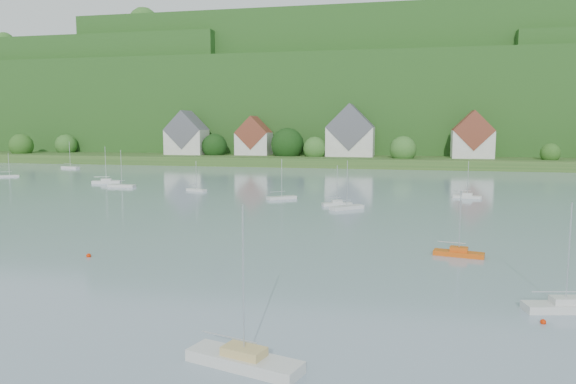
# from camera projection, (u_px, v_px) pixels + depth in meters

# --- Properties ---
(far_shore_strip) EXTENTS (600.00, 60.00, 3.00)m
(far_shore_strip) POSITION_uv_depth(u_px,v_px,m) (340.00, 158.00, 203.92)
(far_shore_strip) COLOR #2B511E
(far_shore_strip) RESTS_ON ground
(forested_ridge) EXTENTS (620.00, 181.22, 69.89)m
(forested_ridge) POSITION_uv_depth(u_px,v_px,m) (359.00, 106.00, 267.70)
(forested_ridge) COLOR #174215
(forested_ridge) RESTS_ON ground
(village_building_0) EXTENTS (14.00, 10.40, 16.00)m
(village_building_0) POSITION_uv_depth(u_px,v_px,m) (187.00, 137.00, 202.15)
(village_building_0) COLOR #BCB7AC
(village_building_0) RESTS_ON far_shore_strip
(village_building_1) EXTENTS (12.00, 9.36, 14.00)m
(village_building_1) POSITION_uv_depth(u_px,v_px,m) (254.00, 139.00, 198.82)
(village_building_1) COLOR #BCB7AC
(village_building_1) RESTS_ON far_shore_strip
(village_building_2) EXTENTS (16.00, 11.44, 18.00)m
(village_building_2) POSITION_uv_depth(u_px,v_px,m) (351.00, 135.00, 190.16)
(village_building_2) COLOR #BCB7AC
(village_building_2) RESTS_ON far_shore_strip
(village_building_3) EXTENTS (13.00, 10.40, 15.50)m
(village_building_3) POSITION_uv_depth(u_px,v_px,m) (472.00, 138.00, 179.74)
(village_building_3) COLOR #BCB7AC
(village_building_3) RESTS_ON far_shore_strip
(near_sailboat_2) EXTENTS (7.24, 3.80, 9.41)m
(near_sailboat_2) POSITION_uv_depth(u_px,v_px,m) (244.00, 359.00, 31.50)
(near_sailboat_2) COLOR silver
(near_sailboat_2) RESTS_ON ground
(near_sailboat_3) EXTENTS (6.29, 2.99, 8.19)m
(near_sailboat_3) POSITION_uv_depth(u_px,v_px,m) (566.00, 306.00, 40.91)
(near_sailboat_3) COLOR silver
(near_sailboat_3) RESTS_ON ground
(near_sailboat_5) EXTENTS (5.35, 2.47, 6.96)m
(near_sailboat_5) POSITION_uv_depth(u_px,v_px,m) (459.00, 252.00, 58.15)
(near_sailboat_5) COLOR #CA4E0F
(near_sailboat_5) RESTS_ON ground
(mooring_buoy_2) EXTENTS (0.42, 0.42, 0.42)m
(mooring_buoy_2) POSITION_uv_depth(u_px,v_px,m) (543.00, 324.00, 38.47)
(mooring_buoy_2) COLOR red
(mooring_buoy_2) RESTS_ON ground
(mooring_buoy_3) EXTENTS (0.50, 0.50, 0.50)m
(mooring_buoy_3) POSITION_uv_depth(u_px,v_px,m) (89.00, 257.00, 57.86)
(mooring_buoy_3) COLOR red
(mooring_buoy_3) RESTS_ON ground
(far_sailboat_cluster) EXTENTS (185.97, 78.72, 8.71)m
(far_sailboat_cluster) POSITION_uv_depth(u_px,v_px,m) (379.00, 187.00, 119.28)
(far_sailboat_cluster) COLOR silver
(far_sailboat_cluster) RESTS_ON ground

